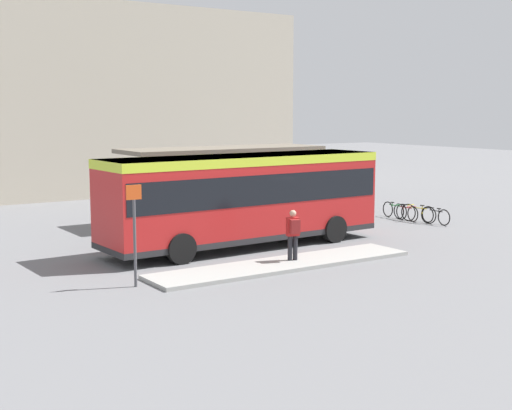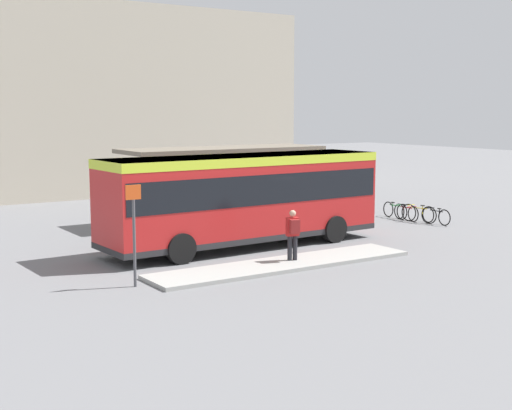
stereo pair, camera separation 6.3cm
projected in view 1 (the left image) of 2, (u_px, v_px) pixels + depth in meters
ground_plane at (244, 247)px, 25.12m from camera, size 120.00×120.00×0.00m
curb_island at (283, 264)px, 22.00m from camera, size 8.90×1.80×0.12m
city_bus at (244, 194)px, 24.88m from camera, size 10.40×2.91×3.24m
pedestrian_waiting at (293, 232)px, 22.18m from camera, size 0.44×0.48×1.59m
bicycle_black at (436, 216)px, 30.15m from camera, size 0.48×1.62×0.70m
bicycle_yellow at (418, 213)px, 30.59m from camera, size 0.48×1.79×0.77m
bicycle_red at (406, 212)px, 31.17m from camera, size 0.48×1.63×0.71m
bicycle_green at (395, 210)px, 31.79m from camera, size 0.48×1.65×0.71m
station_shelter at (223, 151)px, 30.90m from camera, size 9.04×2.93×3.19m
platform_sign at (135, 230)px, 19.25m from camera, size 0.44×0.08×2.80m
station_building at (94, 102)px, 45.32m from camera, size 21.21×14.03×10.69m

